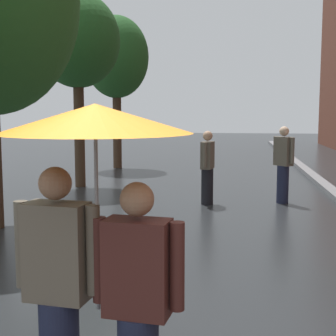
# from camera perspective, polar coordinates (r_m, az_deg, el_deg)

# --- Properties ---
(kerb_strip) EXTENTS (0.30, 36.00, 0.12)m
(kerb_strip) POSITION_cam_1_polar(r_m,az_deg,el_deg) (12.98, 18.22, -2.37)
(kerb_strip) COLOR slate
(kerb_strip) RESTS_ON ground
(street_tree_2) EXTENTS (2.21, 2.21, 5.06)m
(street_tree_2) POSITION_cam_1_polar(r_m,az_deg,el_deg) (13.35, -10.46, 14.18)
(street_tree_2) COLOR #473323
(street_tree_2) RESTS_ON ground
(street_tree_3) EXTENTS (2.23, 2.23, 5.25)m
(street_tree_3) POSITION_cam_1_polar(r_m,az_deg,el_deg) (17.40, -6.01, 12.54)
(street_tree_3) COLOR #473323
(street_tree_3) RESTS_ON ground
(couple_under_umbrella) EXTENTS (1.20, 1.20, 2.10)m
(couple_under_umbrella) POSITION_cam_1_polar(r_m,az_deg,el_deg) (3.09, -8.38, -5.03)
(couple_under_umbrella) COLOR #1E233D
(couple_under_umbrella) RESTS_ON ground
(pedestrian_walking_midground) EXTENTS (0.29, 0.58, 1.60)m
(pedestrian_walking_midground) POSITION_cam_1_polar(r_m,az_deg,el_deg) (10.65, 4.59, 0.09)
(pedestrian_walking_midground) COLOR black
(pedestrian_walking_midground) RESTS_ON ground
(pedestrian_walking_far) EXTENTS (0.43, 0.47, 1.69)m
(pedestrian_walking_far) POSITION_cam_1_polar(r_m,az_deg,el_deg) (11.05, 13.22, 0.44)
(pedestrian_walking_far) COLOR #1E233D
(pedestrian_walking_far) RESTS_ON ground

